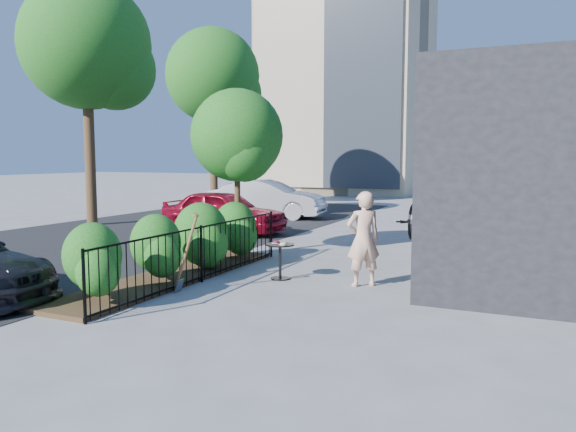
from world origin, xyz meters
The scene contains 13 objects.
ground centered at (0.00, 0.00, 0.00)m, with size 120.00×120.00×0.00m, color gray.
fence centered at (-1.50, 0.00, 0.56)m, with size 0.05×6.05×1.10m.
planting_bed centered at (-2.20, 0.00, 0.04)m, with size 1.30×6.00×0.08m, color #382616.
shrubs centered at (-2.10, 0.10, 0.70)m, with size 1.10×5.60×1.24m.
patio_tree centered at (-2.24, 2.76, 2.76)m, with size 2.20×2.20×3.94m.
street centered at (-7.00, 3.00, 0.00)m, with size 9.00×30.00×0.01m, color black.
street_tree_near centered at (-9.94, 5.96, 5.92)m, with size 4.40×4.40×8.28m.
street_tree_far centered at (-9.94, 13.96, 5.92)m, with size 4.40×4.40×8.28m.
cafe_table centered at (-0.24, 0.85, 0.48)m, with size 0.56×0.56×0.75m.
woman centered at (1.40, 0.98, 0.88)m, with size 0.64×0.42×1.76m, color #E6B294.
shovel centered at (-1.26, -0.87, 0.64)m, with size 0.50×0.19×1.46m.
car_red centered at (-4.70, 6.11, 0.68)m, with size 1.61×4.01×1.37m, color maroon.
car_silver centered at (-5.48, 10.68, 0.74)m, with size 1.58×4.52×1.49m, color silver.
Camera 1 is at (4.41, -8.91, 2.39)m, focal length 35.00 mm.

